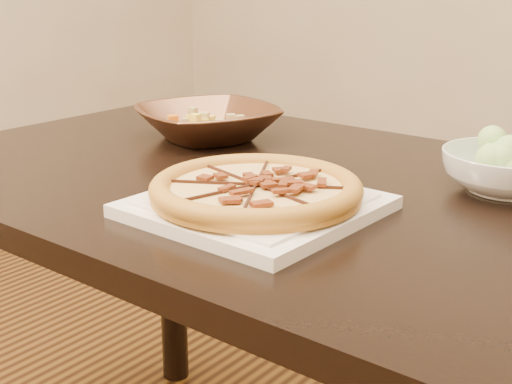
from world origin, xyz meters
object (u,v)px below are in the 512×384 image
(bronze_bowl, at_px, (208,123))
(dining_table, at_px, (266,239))
(salad_bowl, at_px, (508,171))
(pizza, at_px, (256,189))
(plate, at_px, (256,205))

(bronze_bowl, bearing_deg, dining_table, -28.12)
(dining_table, relative_size, salad_bowl, 6.49)
(dining_table, xyz_separation_m, pizza, (0.10, -0.17, 0.15))
(pizza, bearing_deg, salad_bowl, 52.42)
(plate, relative_size, pizza, 1.04)
(pizza, bearing_deg, dining_table, 122.42)
(plate, bearing_deg, pizza, 124.71)
(pizza, distance_m, salad_bowl, 0.39)
(dining_table, bearing_deg, salad_bowl, 23.02)
(dining_table, xyz_separation_m, bronze_bowl, (-0.24, 0.13, 0.15))
(dining_table, relative_size, plate, 4.23)
(dining_table, distance_m, bronze_bowl, 0.31)
(pizza, distance_m, bronze_bowl, 0.46)
(dining_table, xyz_separation_m, salad_bowl, (0.34, 0.15, 0.15))
(dining_table, distance_m, pizza, 0.25)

